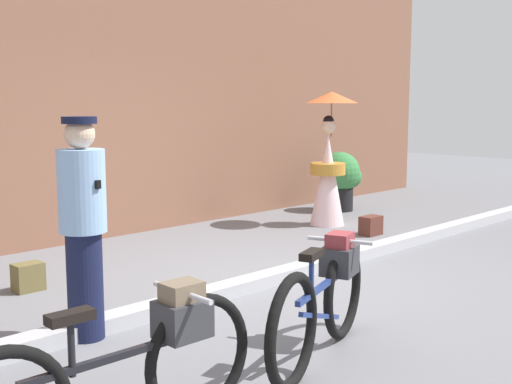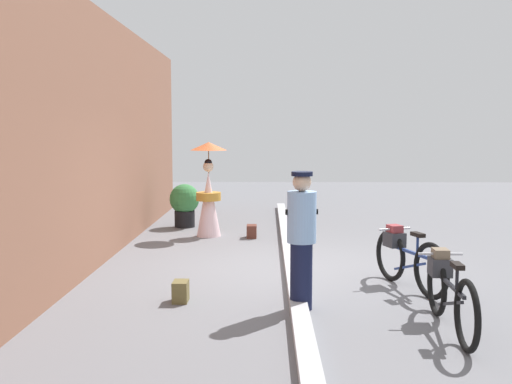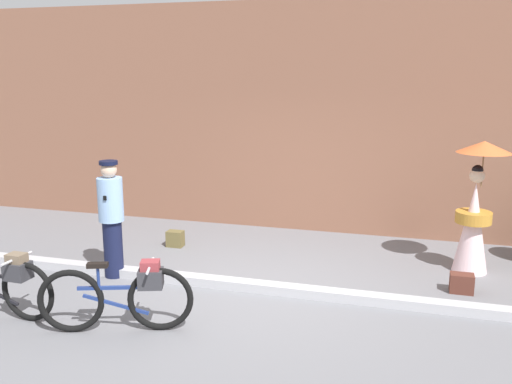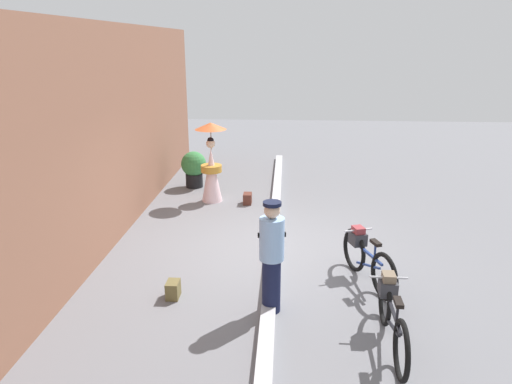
{
  "view_description": "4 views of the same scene",
  "coord_description": "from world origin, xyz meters",
  "px_view_note": "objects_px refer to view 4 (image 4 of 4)",
  "views": [
    {
      "loc": [
        -4.47,
        -4.17,
        1.72
      ],
      "look_at": [
        -0.06,
        0.23,
        0.86
      ],
      "focal_mm": 45.92,
      "sensor_mm": 36.0,
      "label": 1
    },
    {
      "loc": [
        -8.79,
        0.36,
        2.09
      ],
      "look_at": [
        0.02,
        0.54,
        1.16
      ],
      "focal_mm": 41.1,
      "sensor_mm": 36.0,
      "label": 2
    },
    {
      "loc": [
        1.82,
        -6.49,
        2.79
      ],
      "look_at": [
        -0.17,
        0.45,
        1.21
      ],
      "focal_mm": 38.91,
      "sensor_mm": 36.0,
      "label": 3
    },
    {
      "loc": [
        -7.96,
        -0.19,
        3.62
      ],
      "look_at": [
        0.16,
        0.32,
        1.04
      ],
      "focal_mm": 33.28,
      "sensor_mm": 36.0,
      "label": 4
    }
  ],
  "objects_px": {
    "potted_plant_by_door": "(194,167)",
    "backpack_spare": "(248,198)",
    "bicycle_near_officer": "(366,257)",
    "bicycle_far_side": "(392,314)",
    "person_with_parasol": "(211,164)",
    "backpack_on_pavement": "(173,289)",
    "person_officer": "(272,255)"
  },
  "relations": [
    {
      "from": "potted_plant_by_door",
      "to": "bicycle_far_side",
      "type": "bearing_deg",
      "value": -150.54
    },
    {
      "from": "person_officer",
      "to": "person_with_parasol",
      "type": "bearing_deg",
      "value": 18.14
    },
    {
      "from": "bicycle_near_officer",
      "to": "backpack_spare",
      "type": "bearing_deg",
      "value": 30.6
    },
    {
      "from": "potted_plant_by_door",
      "to": "backpack_on_pavement",
      "type": "height_order",
      "value": "potted_plant_by_door"
    },
    {
      "from": "bicycle_far_side",
      "to": "backpack_spare",
      "type": "xyz_separation_m",
      "value": [
        5.26,
        2.21,
        -0.28
      ]
    },
    {
      "from": "bicycle_near_officer",
      "to": "potted_plant_by_door",
      "type": "relative_size",
      "value": 1.71
    },
    {
      "from": "bicycle_near_officer",
      "to": "backpack_spare",
      "type": "height_order",
      "value": "bicycle_near_officer"
    },
    {
      "from": "potted_plant_by_door",
      "to": "backpack_spare",
      "type": "bearing_deg",
      "value": -130.76
    },
    {
      "from": "person_with_parasol",
      "to": "backpack_spare",
      "type": "xyz_separation_m",
      "value": [
        -0.18,
        -0.86,
        -0.77
      ]
    },
    {
      "from": "potted_plant_by_door",
      "to": "bicycle_near_officer",
      "type": "bearing_deg",
      "value": -143.51
    },
    {
      "from": "bicycle_near_officer",
      "to": "potted_plant_by_door",
      "type": "xyz_separation_m",
      "value": [
        4.92,
        3.64,
        0.11
      ]
    },
    {
      "from": "person_officer",
      "to": "potted_plant_by_door",
      "type": "xyz_separation_m",
      "value": [
        5.87,
        2.19,
        -0.33
      ]
    },
    {
      "from": "person_with_parasol",
      "to": "backpack_spare",
      "type": "relative_size",
      "value": 6.33
    },
    {
      "from": "person_with_parasol",
      "to": "backpack_on_pavement",
      "type": "relative_size",
      "value": 7.15
    },
    {
      "from": "person_officer",
      "to": "person_with_parasol",
      "type": "distance_m",
      "value": 5.02
    },
    {
      "from": "person_with_parasol",
      "to": "bicycle_near_officer",
      "type": "bearing_deg",
      "value": -141.69
    },
    {
      "from": "potted_plant_by_door",
      "to": "backpack_spare",
      "type": "distance_m",
      "value": 2.0
    },
    {
      "from": "bicycle_near_officer",
      "to": "person_officer",
      "type": "distance_m",
      "value": 1.79
    },
    {
      "from": "backpack_spare",
      "to": "potted_plant_by_door",
      "type": "bearing_deg",
      "value": 49.24
    },
    {
      "from": "bicycle_near_officer",
      "to": "person_with_parasol",
      "type": "xyz_separation_m",
      "value": [
        3.82,
        3.02,
        0.49
      ]
    },
    {
      "from": "bicycle_far_side",
      "to": "potted_plant_by_door",
      "type": "height_order",
      "value": "potted_plant_by_door"
    },
    {
      "from": "bicycle_near_officer",
      "to": "backpack_spare",
      "type": "relative_size",
      "value": 5.47
    },
    {
      "from": "bicycle_near_officer",
      "to": "potted_plant_by_door",
      "type": "distance_m",
      "value": 6.12
    },
    {
      "from": "backpack_on_pavement",
      "to": "person_with_parasol",
      "type": "bearing_deg",
      "value": 1.37
    },
    {
      "from": "person_with_parasol",
      "to": "backpack_on_pavement",
      "type": "bearing_deg",
      "value": -178.63
    },
    {
      "from": "bicycle_far_side",
      "to": "person_officer",
      "type": "xyz_separation_m",
      "value": [
        0.67,
        1.51,
        0.45
      ]
    },
    {
      "from": "bicycle_near_officer",
      "to": "bicycle_far_side",
      "type": "distance_m",
      "value": 1.62
    },
    {
      "from": "person_with_parasol",
      "to": "backpack_on_pavement",
      "type": "height_order",
      "value": "person_with_parasol"
    },
    {
      "from": "backpack_on_pavement",
      "to": "backpack_spare",
      "type": "relative_size",
      "value": 0.89
    },
    {
      "from": "bicycle_far_side",
      "to": "backpack_on_pavement",
      "type": "height_order",
      "value": "bicycle_far_side"
    },
    {
      "from": "bicycle_far_side",
      "to": "potted_plant_by_door",
      "type": "bearing_deg",
      "value": 29.46
    },
    {
      "from": "bicycle_far_side",
      "to": "backpack_on_pavement",
      "type": "distance_m",
      "value": 3.12
    }
  ]
}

